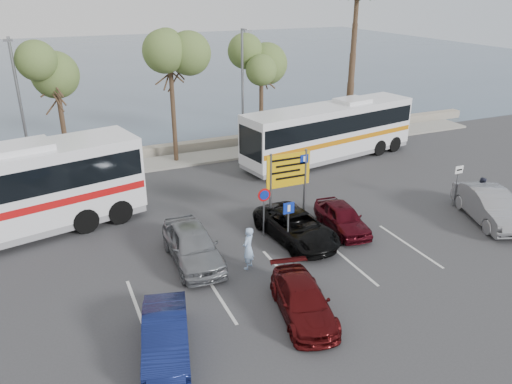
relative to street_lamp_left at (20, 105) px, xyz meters
name	(u,v)px	position (x,y,z in m)	size (l,w,h in m)	color
ground	(300,258)	(10.00, -13.52, -4.60)	(120.00, 120.00, 0.00)	#373739
kerb_strip	(199,158)	(10.00, 0.48, -4.52)	(44.00, 2.40, 0.15)	gray
seawall	(190,146)	(10.00, 2.48, -4.30)	(48.00, 0.80, 0.60)	gray
sea	(101,64)	(10.00, 46.48, -4.59)	(140.00, 140.00, 0.00)	#42576B
tree_left	(55,75)	(2.00, 0.48, 1.41)	(3.20, 3.20, 7.20)	#382619
tree_mid	(170,56)	(8.50, 0.48, 2.06)	(3.20, 3.20, 8.00)	#382619
tree_right	(261,59)	(14.50, 0.48, 1.57)	(3.20, 3.20, 7.40)	#382619
street_lamp_left	(20,105)	(0.00, 0.00, 0.00)	(0.45, 1.15, 8.01)	slate
street_lamp_right	(243,87)	(13.00, 0.00, 0.00)	(0.45, 1.15, 8.01)	slate
direction_sign	(288,176)	(11.00, -10.32, -2.17)	(2.20, 0.12, 3.60)	slate
sign_no_stop	(264,205)	(9.40, -11.13, -3.02)	(0.60, 0.08, 2.35)	slate
sign_parking	(288,219)	(9.80, -12.73, -3.13)	(0.50, 0.07, 2.25)	slate
sign_taxi	(457,180)	(19.80, -12.03, -3.18)	(0.50, 0.07, 2.20)	slate
lane_markings	(287,275)	(8.86, -14.52, -4.60)	(12.02, 4.20, 0.01)	silver
coach_bus_right	(330,133)	(17.75, -3.02, -2.83)	(12.49, 4.73, 3.81)	white
car_silver_a	(193,245)	(5.79, -12.02, -3.82)	(1.83, 4.56, 1.55)	gray
car_blue	(166,336)	(3.39, -17.02, -3.95)	(1.37, 3.93, 1.30)	#10194A
car_maroon	(303,301)	(8.19, -17.02, -4.01)	(1.65, 4.05, 1.18)	#4B0C0E
car_red	(342,217)	(12.99, -12.02, -3.96)	(1.51, 3.74, 1.27)	#450912
suv_black	(296,227)	(10.59, -12.02, -3.95)	(2.16, 4.69, 1.30)	black
car_silver_b	(490,206)	(20.00, -14.06, -3.81)	(1.67, 4.79, 1.58)	gray
pedestrian_near	(248,248)	(7.69, -13.37, -3.70)	(0.65, 0.43, 1.79)	#97B4DB
pedestrian_far	(480,192)	(21.00, -12.52, -3.81)	(0.76, 0.59, 1.57)	#2E3045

